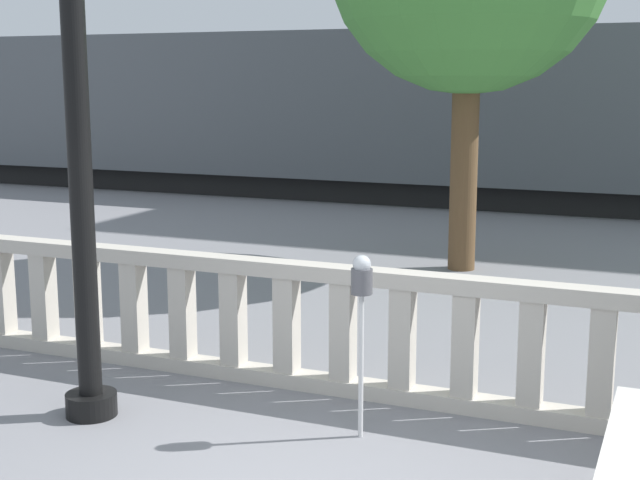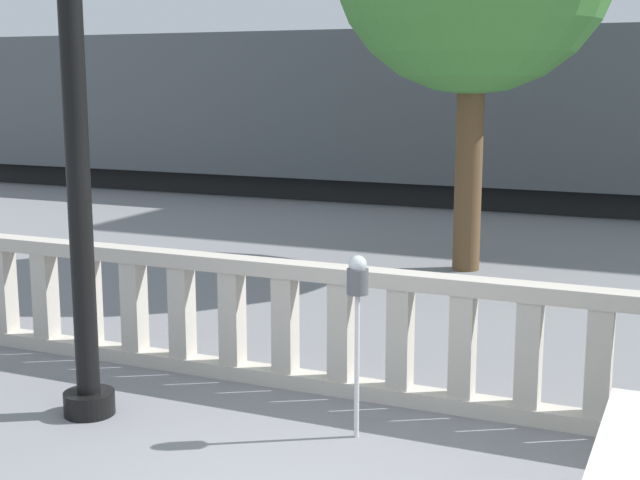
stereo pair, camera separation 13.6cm
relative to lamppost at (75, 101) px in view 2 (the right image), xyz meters
name	(u,v)px [view 2 (the right image)]	position (x,y,z in m)	size (l,w,h in m)	color
balustrade	(400,338)	(2.36, 1.35, -2.08)	(15.27, 0.24, 1.19)	#BCB5A8
lamppost	(75,101)	(0.00, 0.00, 0.00)	(0.44, 0.44, 5.68)	black
parking_meter	(357,292)	(2.29, 0.46, -1.47)	(0.17, 0.17, 1.50)	silver
train_near	(454,113)	(-0.74, 14.38, -0.62)	(25.85, 3.13, 4.52)	black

